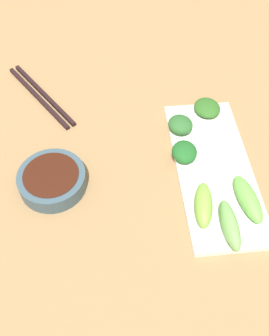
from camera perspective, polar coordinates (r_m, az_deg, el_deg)
tabletop at (r=0.68m, az=3.16°, el=-2.76°), size 2.10×2.10×0.02m
sauce_bowl at (r=0.67m, az=-12.20°, el=-1.68°), size 0.12×0.12×0.03m
serving_plate at (r=0.70m, az=11.71°, el=-0.17°), size 0.13×0.32×0.01m
broccoli_stalk_0 at (r=0.62m, az=14.05°, el=-8.24°), size 0.03×0.09×0.03m
broccoli_stalk_1 at (r=0.65m, az=16.57°, el=-4.43°), size 0.04×0.10×0.03m
broccoli_leafy_2 at (r=0.78m, az=10.80°, el=8.83°), size 0.06×0.07×0.02m
broccoli_leafy_3 at (r=0.73m, az=6.88°, el=6.44°), size 0.06×0.06×0.03m
broccoli_leafy_4 at (r=0.69m, az=7.46°, el=2.40°), size 0.05×0.06×0.03m
broccoli_stalk_5 at (r=0.63m, az=10.27°, el=-5.43°), size 0.04×0.09×0.03m
chopsticks at (r=0.84m, az=-13.81°, el=10.46°), size 0.15×0.20×0.01m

